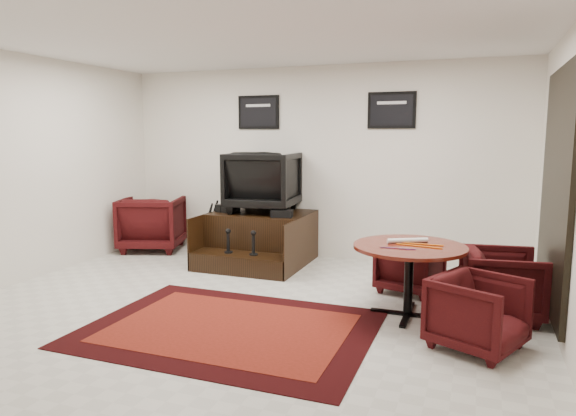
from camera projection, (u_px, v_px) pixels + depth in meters
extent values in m
plane|color=silver|center=(244.00, 307.00, 5.45)|extent=(6.00, 6.00, 0.00)
cube|color=white|center=(315.00, 163.00, 7.56)|extent=(6.00, 0.02, 2.80)
cube|color=white|center=(52.00, 209.00, 2.93)|extent=(6.00, 0.02, 2.80)
cube|color=white|center=(21.00, 169.00, 6.29)|extent=(0.02, 5.00, 2.80)
cube|color=white|center=(573.00, 186.00, 4.20)|extent=(0.02, 5.00, 2.80)
cube|color=white|center=(240.00, 34.00, 5.04)|extent=(6.00, 5.00, 0.02)
cube|color=black|center=(556.00, 190.00, 4.88)|extent=(0.05, 1.90, 2.30)
cube|color=black|center=(555.00, 190.00, 4.88)|extent=(0.02, 1.72, 2.12)
cube|color=black|center=(556.00, 190.00, 4.88)|extent=(0.03, 0.05, 2.12)
cube|color=black|center=(259.00, 112.00, 7.75)|extent=(0.66, 0.03, 0.50)
cube|color=black|center=(258.00, 112.00, 7.73)|extent=(0.58, 0.01, 0.42)
cube|color=silver|center=(258.00, 106.00, 7.71)|extent=(0.40, 0.00, 0.04)
cube|color=black|center=(392.00, 110.00, 7.05)|extent=(0.66, 0.03, 0.50)
cube|color=black|center=(391.00, 110.00, 7.04)|extent=(0.58, 0.01, 0.42)
cube|color=silver|center=(392.00, 103.00, 7.02)|extent=(0.40, 0.00, 0.04)
cube|color=black|center=(230.00, 328.00, 4.85)|extent=(2.66, 2.00, 0.01)
cube|color=#57160C|center=(230.00, 328.00, 4.85)|extent=(2.19, 1.52, 0.01)
cube|color=black|center=(262.00, 236.00, 7.42)|extent=(1.38, 1.02, 0.71)
cube|color=black|center=(241.00, 263.00, 6.79)|extent=(1.38, 0.41, 0.25)
cube|color=black|center=(214.00, 236.00, 7.47)|extent=(0.02, 1.43, 0.71)
cube|color=black|center=(302.00, 243.00, 6.99)|extent=(0.02, 1.43, 0.71)
cylinder|color=black|center=(228.00, 252.00, 6.84)|extent=(0.11, 0.11, 0.02)
cylinder|color=black|center=(228.00, 243.00, 6.82)|extent=(0.04, 0.04, 0.24)
sphere|color=black|center=(228.00, 231.00, 6.79)|extent=(0.07, 0.07, 0.07)
cylinder|color=black|center=(254.00, 254.00, 6.71)|extent=(0.11, 0.11, 0.02)
cylinder|color=black|center=(253.00, 245.00, 6.69)|extent=(0.04, 0.04, 0.24)
sphere|color=black|center=(253.00, 233.00, 6.67)|extent=(0.07, 0.07, 0.07)
imported|color=black|center=(263.00, 179.00, 7.35)|extent=(1.01, 0.95, 0.96)
cube|color=black|center=(225.00, 207.00, 7.46)|extent=(0.19, 0.31, 0.11)
cube|color=black|center=(231.00, 208.00, 7.39)|extent=(0.19, 0.31, 0.11)
cube|color=black|center=(282.00, 214.00, 6.92)|extent=(0.31, 0.25, 0.10)
imported|color=black|center=(152.00, 221.00, 8.11)|extent=(1.14, 1.10, 0.94)
cylinder|color=#4A110A|center=(410.00, 247.00, 5.10)|extent=(1.12, 1.12, 0.03)
cylinder|color=black|center=(409.00, 280.00, 5.15)|extent=(0.09, 0.09, 0.66)
cube|color=black|center=(407.00, 314.00, 5.20)|extent=(0.75, 0.06, 0.03)
cube|color=black|center=(407.00, 314.00, 5.20)|extent=(0.06, 0.75, 0.03)
imported|color=black|center=(411.00, 263.00, 5.96)|extent=(0.78, 0.75, 0.67)
imported|color=black|center=(502.00, 280.00, 5.12)|extent=(0.78, 0.82, 0.76)
imported|color=black|center=(478.00, 309.00, 4.35)|extent=(0.86, 0.88, 0.70)
cylinder|color=white|center=(408.00, 240.00, 5.20)|extent=(0.39, 0.24, 0.05)
cylinder|color=orange|center=(419.00, 246.00, 5.03)|extent=(0.45, 0.07, 0.01)
cylinder|color=orange|center=(420.00, 244.00, 5.12)|extent=(0.45, 0.02, 0.01)
cylinder|color=#4C1933|center=(385.00, 247.00, 4.98)|extent=(0.10, 0.04, 0.01)
cylinder|color=#4C1933|center=(392.00, 248.00, 4.96)|extent=(0.10, 0.04, 0.01)
cylinder|color=#4C1933|center=(398.00, 248.00, 4.94)|extent=(0.10, 0.04, 0.01)
cylinder|color=#4C1933|center=(404.00, 249.00, 4.92)|extent=(0.10, 0.04, 0.01)
cylinder|color=#4C1933|center=(411.00, 249.00, 4.90)|extent=(0.10, 0.04, 0.01)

